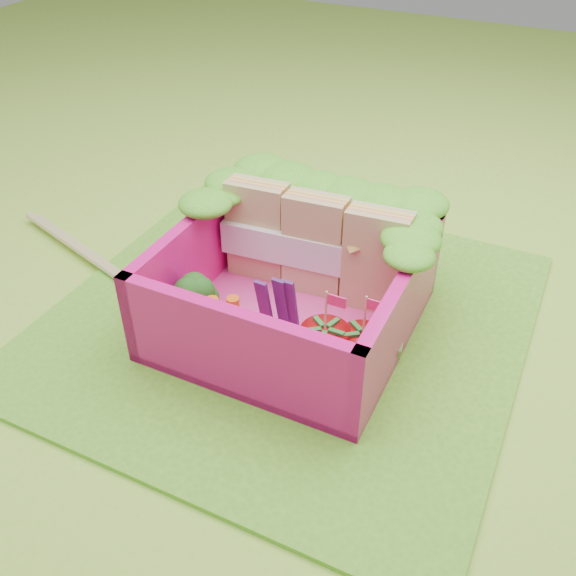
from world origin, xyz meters
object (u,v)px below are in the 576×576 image
(broccoli, at_px, (200,296))
(strawberry_right, at_px, (361,351))
(chopsticks, at_px, (123,279))
(bento_box, at_px, (292,285))
(strawberry_left, at_px, (324,348))
(sandwich_stack, at_px, (316,246))

(broccoli, height_order, strawberry_right, strawberry_right)
(strawberry_right, xyz_separation_m, chopsticks, (-1.62, 0.14, -0.15))
(bento_box, bearing_deg, strawberry_left, -42.16)
(strawberry_right, bearing_deg, sandwich_stack, 132.63)
(broccoli, xyz_separation_m, chopsticks, (-0.69, 0.17, -0.21))
(broccoli, bearing_deg, strawberry_left, -2.66)
(broccoli, bearing_deg, sandwich_stack, 52.55)
(broccoli, bearing_deg, chopsticks, 166.34)
(chopsticks, bearing_deg, strawberry_right, -4.88)
(strawberry_right, distance_m, chopsticks, 1.63)
(broccoli, height_order, chopsticks, broccoli)
(bento_box, relative_size, sandwich_stack, 1.15)
(strawberry_right, relative_size, chopsticks, 0.22)
(broccoli, bearing_deg, strawberry_right, 1.82)
(bento_box, height_order, strawberry_left, bento_box)
(broccoli, relative_size, chopsticks, 0.14)
(broccoli, distance_m, chopsticks, 0.74)
(bento_box, bearing_deg, sandwich_stack, 89.01)
(strawberry_right, bearing_deg, bento_box, 155.49)
(bento_box, distance_m, sandwich_stack, 0.32)
(bento_box, xyz_separation_m, chopsticks, (-1.12, -0.09, -0.25))
(broccoli, relative_size, strawberry_right, 0.66)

